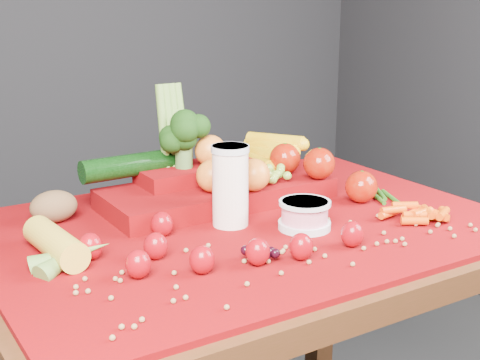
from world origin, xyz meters
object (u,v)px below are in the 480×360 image
produce_mound (224,176)px  yogurt_bowl (305,214)px  table (245,270)px  milk_glass (230,183)px

produce_mound → yogurt_bowl: bearing=-80.2°
table → yogurt_bowl: 0.19m
milk_glass → yogurt_bowl: milk_glass is taller
table → milk_glass: bearing=168.8°
table → produce_mound: (0.04, 0.16, 0.17)m
table → milk_glass: size_ratio=6.56×
yogurt_bowl → table: bearing=132.4°
table → yogurt_bowl: size_ratio=10.25×
table → milk_glass: 0.20m
milk_glass → table: bearing=-11.2°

